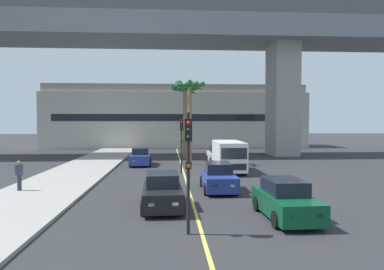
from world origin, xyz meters
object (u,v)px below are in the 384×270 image
at_px(palm_tree_mid_median, 185,99).
at_px(car_queue_second, 218,178).
at_px(pedestrian_near_crosswalk, 19,175).
at_px(traffic_light_median_near, 188,156).
at_px(palm_tree_near_median, 190,95).
at_px(delivery_van, 229,155).
at_px(car_queue_fourth, 285,200).
at_px(car_queue_front, 218,155).
at_px(car_queue_third, 162,192).
at_px(traffic_light_median_far, 181,137).
at_px(car_queue_fifth, 141,157).

bearing_deg(palm_tree_mid_median, car_queue_second, -86.52).
bearing_deg(car_queue_second, pedestrian_near_crosswalk, -179.56).
bearing_deg(traffic_light_median_near, palm_tree_near_median, 86.45).
xyz_separation_m(delivery_van, palm_tree_mid_median, (-2.86, 10.16, 4.95)).
relative_size(car_queue_fourth, palm_tree_mid_median, 0.53).
height_order(car_queue_front, pedestrian_near_crosswalk, pedestrian_near_crosswalk).
xyz_separation_m(car_queue_second, car_queue_third, (-3.08, -3.81, 0.00)).
height_order(traffic_light_median_far, pedestrian_near_crosswalk, traffic_light_median_far).
relative_size(car_queue_fifth, traffic_light_median_near, 0.99).
xyz_separation_m(traffic_light_median_far, palm_tree_mid_median, (0.78, 10.55, 3.52)).
relative_size(palm_tree_near_median, pedestrian_near_crosswalk, 4.68).
bearing_deg(delivery_van, car_queue_fourth, -89.69).
bearing_deg(palm_tree_mid_median, palm_tree_near_median, -88.58).
bearing_deg(delivery_van, traffic_light_median_far, -173.82).
bearing_deg(car_queue_front, palm_tree_mid_median, 125.54).
bearing_deg(pedestrian_near_crosswalk, palm_tree_mid_median, 60.44).
relative_size(car_queue_third, car_queue_fifth, 1.01).
distance_m(car_queue_second, car_queue_third, 4.90).
relative_size(car_queue_front, car_queue_fifth, 0.99).
xyz_separation_m(car_queue_front, delivery_van, (-0.02, -6.12, 0.57)).
distance_m(car_queue_third, delivery_van, 11.95).
relative_size(car_queue_second, delivery_van, 0.78).
xyz_separation_m(car_queue_second, pedestrian_near_crosswalk, (-10.87, -0.08, 0.28)).
bearing_deg(traffic_light_median_near, car_queue_second, 74.67).
relative_size(car_queue_second, traffic_light_median_far, 0.98).
bearing_deg(car_queue_second, traffic_light_median_near, -105.33).
height_order(car_queue_fifth, palm_tree_mid_median, palm_tree_mid_median).
distance_m(traffic_light_median_near, palm_tree_mid_median, 25.25).
distance_m(car_queue_fourth, palm_tree_near_median, 18.74).
bearing_deg(palm_tree_mid_median, car_queue_fourth, -82.79).
bearing_deg(car_queue_fourth, palm_tree_near_median, 98.98).
height_order(car_queue_third, pedestrian_near_crosswalk, pedestrian_near_crosswalk).
xyz_separation_m(car_queue_fourth, palm_tree_near_median, (-2.79, 17.69, 5.53)).
relative_size(traffic_light_median_far, palm_tree_mid_median, 0.54).
height_order(car_queue_fourth, traffic_light_median_far, traffic_light_median_far).
relative_size(car_queue_fourth, delivery_van, 0.78).
bearing_deg(pedestrian_near_crosswalk, car_queue_fourth, -24.54).
xyz_separation_m(car_queue_fifth, delivery_van, (7.09, -4.83, 0.57)).
distance_m(car_queue_fourth, pedestrian_near_crosswalk, 14.02).
relative_size(car_queue_third, palm_tree_near_median, 0.55).
relative_size(car_queue_front, traffic_light_median_far, 0.98).
bearing_deg(car_queue_third, pedestrian_near_crosswalk, 154.41).
distance_m(traffic_light_median_far, palm_tree_mid_median, 11.15).
distance_m(palm_tree_mid_median, pedestrian_near_crosswalk, 20.58).
bearing_deg(car_queue_second, delivery_van, 75.63).
relative_size(car_queue_second, pedestrian_near_crosswalk, 2.54).
relative_size(car_queue_front, delivery_van, 0.78).
relative_size(car_queue_third, traffic_light_median_near, 0.99).
bearing_deg(palm_tree_near_median, car_queue_front, 27.20).
bearing_deg(palm_tree_near_median, traffic_light_median_far, -100.14).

